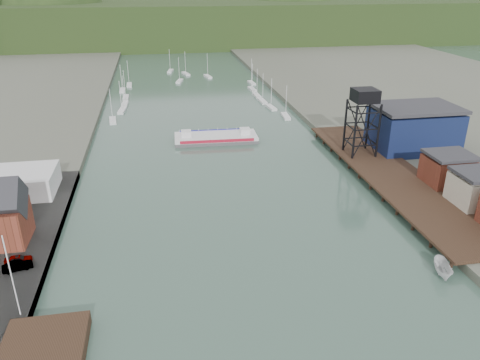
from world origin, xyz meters
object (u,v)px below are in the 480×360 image
object	(u,v)px
lift_tower	(365,100)
chain_ferry	(216,138)
car_west_a	(18,259)
motorboat	(443,269)

from	to	relation	value
lift_tower	chain_ferry	world-z (taller)	lift_tower
chain_ferry	car_west_a	distance (m)	68.77
lift_tower	motorboat	size ratio (longest dim) A/B	2.73
lift_tower	car_west_a	world-z (taller)	lift_tower
chain_ferry	car_west_a	bearing A→B (deg)	-121.53
motorboat	car_west_a	size ratio (longest dim) A/B	1.46
motorboat	car_west_a	distance (m)	65.65
motorboat	chain_ferry	bearing A→B (deg)	128.51
chain_ferry	motorboat	size ratio (longest dim) A/B	3.95
lift_tower	motorboat	xyz separation A→B (m)	(-6.75, -47.88, -14.52)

